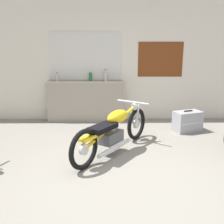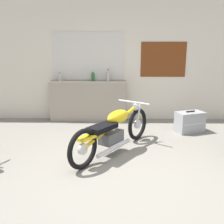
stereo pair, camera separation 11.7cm
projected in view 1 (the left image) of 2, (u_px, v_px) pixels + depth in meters
ground_plane at (121, 179)px, 3.48m from camera, size 24.00×24.00×0.00m
wall_back at (115, 60)px, 6.07m from camera, size 10.00×0.07×2.80m
sill_counter at (86, 101)px, 6.12m from camera, size 1.76×0.28×0.93m
bottle_leftmost at (57, 77)px, 5.98m from camera, size 0.06×0.06×0.20m
bottle_left_center at (90, 76)px, 6.02m from camera, size 0.08×0.08×0.24m
bottle_center at (106, 76)px, 6.01m from camera, size 0.08×0.08×0.28m
motorcycle_yellow at (114, 130)px, 4.28m from camera, size 1.28×1.76×0.76m
hard_case_silver at (188, 121)px, 5.41m from camera, size 0.63×0.49×0.44m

